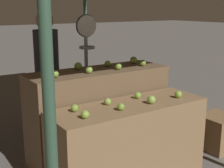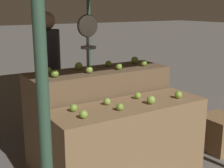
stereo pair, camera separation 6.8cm
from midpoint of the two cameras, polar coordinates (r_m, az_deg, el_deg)
display_counter_front at (r=3.26m, az=2.59°, el=-10.85°), size 1.64×0.55×0.84m
display_counter_back at (r=3.67m, az=-2.93°, el=-5.80°), size 1.64×0.55×1.09m
apple_front_0 at (r=2.72m, az=-5.67°, el=-5.58°), size 0.07×0.07×0.07m
apple_front_1 at (r=2.92m, az=0.97°, el=-4.20°), size 0.07×0.07×0.07m
apple_front_2 at (r=3.13m, az=6.59°, el=-2.87°), size 0.09×0.09×0.09m
apple_front_3 at (r=3.38m, az=11.46°, el=-1.88°), size 0.08×0.08×0.08m
apple_front_4 at (r=2.90m, az=-7.52°, el=-4.39°), size 0.07×0.07×0.07m
apple_front_5 at (r=3.08m, az=-1.43°, el=-3.23°), size 0.07×0.07×0.07m
apple_front_6 at (r=3.29m, az=4.15°, el=-2.11°), size 0.07×0.07×0.07m
apple_back_0 at (r=3.18m, az=-11.01°, el=1.85°), size 0.08×0.08×0.08m
apple_back_1 at (r=3.33m, az=-4.81°, el=2.58°), size 0.08×0.08×0.08m
apple_back_2 at (r=3.52m, az=0.63°, el=3.20°), size 0.07×0.07×0.07m
apple_back_3 at (r=3.76m, az=5.13°, el=3.85°), size 0.08×0.08×0.08m
apple_back_4 at (r=3.37m, az=-12.23°, el=2.39°), size 0.07×0.07×0.07m
apple_back_5 at (r=3.53m, az=-6.74°, el=3.25°), size 0.09×0.09×0.09m
apple_back_6 at (r=3.71m, az=-1.33°, el=3.74°), size 0.07×0.07×0.07m
apple_back_7 at (r=3.92m, az=3.48°, el=4.39°), size 0.09×0.09×0.09m
produce_scale at (r=4.03m, az=-5.11°, el=6.04°), size 0.28×0.20×1.70m
person_vendor_at_scale at (r=4.18m, az=-12.26°, el=3.00°), size 0.38×0.38×1.73m
wooden_crate_side at (r=4.27m, az=18.28°, el=-8.31°), size 0.44×0.44×0.44m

